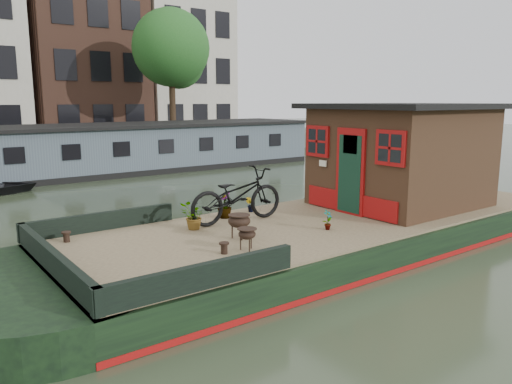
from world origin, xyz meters
TOP-DOWN VIEW (x-y plane):
  - ground at (0.00, 0.00)m, footprint 120.00×120.00m
  - houseboat_hull at (-1.33, 0.00)m, footprint 14.01×4.02m
  - houseboat_deck at (0.00, 0.00)m, footprint 11.80×3.80m
  - bow_bulwark at (-5.07, 0.00)m, footprint 3.00×4.00m
  - cabin at (2.19, 0.00)m, footprint 4.00×3.50m
  - bicycle at (-2.00, 0.89)m, footprint 2.17×0.84m
  - potted_plant_a at (-0.95, -0.70)m, footprint 0.24×0.19m
  - potted_plant_b at (-1.22, 1.50)m, footprint 0.23×0.23m
  - potted_plant_c at (-3.04, 0.89)m, footprint 0.49×0.43m
  - potted_plant_d at (-2.00, 1.35)m, footprint 0.37×0.37m
  - brazier_front at (-2.99, -0.85)m, footprint 0.43×0.43m
  - brazier_rear at (-2.69, -0.18)m, footprint 0.44×0.44m
  - bollard_port at (-5.29, 1.48)m, footprint 0.17×0.17m
  - bollard_stbd at (-3.41, -0.79)m, footprint 0.17×0.17m
  - far_houseboat at (0.00, 14.00)m, footprint 20.40×4.40m
  - quay at (0.00, 20.50)m, footprint 60.00×6.00m
  - townhouse_row at (0.15, 27.50)m, footprint 27.25×8.00m
  - tree_right at (6.14, 19.07)m, footprint 4.40×4.40m

SIDE VIEW (x-z plane):
  - ground at x=0.00m, z-range 0.00..0.00m
  - houseboat_hull at x=-1.33m, z-range -0.03..0.57m
  - quay at x=0.00m, z-range 0.00..0.90m
  - houseboat_deck at x=0.00m, z-range 0.60..0.65m
  - bollard_port at x=-5.29m, z-range 0.65..0.84m
  - bollard_stbd at x=-3.41m, z-range 0.65..0.84m
  - potted_plant_b at x=-1.22m, z-range 0.65..0.98m
  - bow_bulwark at x=-5.07m, z-range 0.65..1.00m
  - brazier_front at x=-2.99m, z-range 0.65..1.03m
  - potted_plant_a at x=-0.95m, z-range 0.65..1.05m
  - brazier_rear at x=-2.69m, z-range 0.65..1.10m
  - potted_plant_c at x=-3.04m, z-range 0.65..1.17m
  - potted_plant_d at x=-2.00m, z-range 0.65..1.20m
  - far_houseboat at x=0.00m, z-range -0.09..2.02m
  - bicycle at x=-2.00m, z-range 0.65..1.77m
  - cabin at x=2.19m, z-range 0.67..3.09m
  - tree_right at x=6.14m, z-range 2.19..9.59m
  - townhouse_row at x=0.15m, z-range -0.35..16.15m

